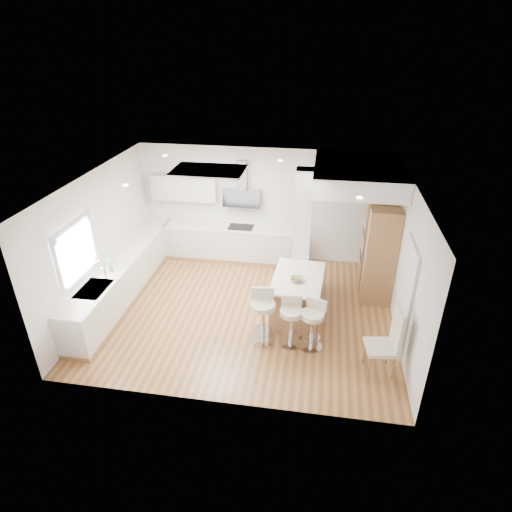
% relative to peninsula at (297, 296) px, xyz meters
% --- Properties ---
extents(ground, '(6.00, 6.00, 0.00)m').
position_rel_peninsula_xyz_m(ground, '(-1.05, -0.04, -0.45)').
color(ground, '#9E6A3A').
rests_on(ground, ground).
extents(ceiling, '(6.00, 5.00, 0.02)m').
position_rel_peninsula_xyz_m(ceiling, '(-1.05, -0.04, -0.45)').
color(ceiling, white).
rests_on(ceiling, ground).
extents(wall_back, '(6.00, 0.04, 2.80)m').
position_rel_peninsula_xyz_m(wall_back, '(-1.05, 2.46, 0.95)').
color(wall_back, silver).
rests_on(wall_back, ground).
extents(wall_left, '(0.04, 5.00, 2.80)m').
position_rel_peninsula_xyz_m(wall_left, '(-4.05, -0.04, 0.95)').
color(wall_left, silver).
rests_on(wall_left, ground).
extents(wall_right, '(0.04, 5.00, 2.80)m').
position_rel_peninsula_xyz_m(wall_right, '(1.95, -0.04, 0.95)').
color(wall_right, silver).
rests_on(wall_right, ground).
extents(skylight, '(4.10, 2.10, 0.06)m').
position_rel_peninsula_xyz_m(skylight, '(-1.84, 0.56, 2.32)').
color(skylight, silver).
rests_on(skylight, ground).
extents(window_left, '(0.06, 1.28, 1.07)m').
position_rel_peninsula_xyz_m(window_left, '(-4.01, -0.94, 1.24)').
color(window_left, white).
rests_on(window_left, ground).
extents(doorway_right, '(0.05, 1.00, 2.10)m').
position_rel_peninsula_xyz_m(doorway_right, '(1.92, -0.64, 0.55)').
color(doorway_right, '#443D35').
rests_on(doorway_right, ground).
extents(counter_left, '(0.63, 4.50, 1.35)m').
position_rel_peninsula_xyz_m(counter_left, '(-3.75, 0.19, 0.01)').
color(counter_left, '#9E7144').
rests_on(counter_left, ground).
extents(counter_back, '(3.62, 0.63, 2.50)m').
position_rel_peninsula_xyz_m(counter_back, '(-1.97, 2.18, 0.25)').
color(counter_back, '#9E7144').
rests_on(counter_back, ground).
extents(pillar, '(0.35, 0.35, 2.80)m').
position_rel_peninsula_xyz_m(pillar, '(-0.00, 0.91, 0.95)').
color(pillar, silver).
rests_on(pillar, ground).
extents(soffit, '(1.78, 2.20, 0.40)m').
position_rel_peninsula_xyz_m(soffit, '(1.05, 1.36, 2.15)').
color(soffit, white).
rests_on(soffit, ground).
extents(oven_column, '(0.63, 1.21, 2.10)m').
position_rel_peninsula_xyz_m(oven_column, '(1.62, 1.18, 0.60)').
color(oven_column, '#9E7144').
rests_on(oven_column, ground).
extents(peninsula, '(1.05, 1.52, 0.96)m').
position_rel_peninsula_xyz_m(peninsula, '(0.00, 0.00, 0.00)').
color(peninsula, '#9E7144').
rests_on(peninsula, ground).
extents(bar_stool_a, '(0.54, 0.54, 1.06)m').
position_rel_peninsula_xyz_m(bar_stool_a, '(-0.56, -0.91, 0.15)').
color(bar_stool_a, silver).
rests_on(bar_stool_a, ground).
extents(bar_stool_b, '(0.47, 0.47, 0.97)m').
position_rel_peninsula_xyz_m(bar_stool_b, '(-0.04, -0.94, 0.09)').
color(bar_stool_b, silver).
rests_on(bar_stool_b, ground).
extents(bar_stool_c, '(0.56, 0.56, 0.97)m').
position_rel_peninsula_xyz_m(bar_stool_c, '(0.35, -0.96, 0.09)').
color(bar_stool_c, silver).
rests_on(bar_stool_c, ground).
extents(dining_chair, '(0.55, 0.55, 1.26)m').
position_rel_peninsula_xyz_m(dining_chair, '(1.61, -1.42, 0.23)').
color(dining_chair, beige).
rests_on(dining_chair, ground).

